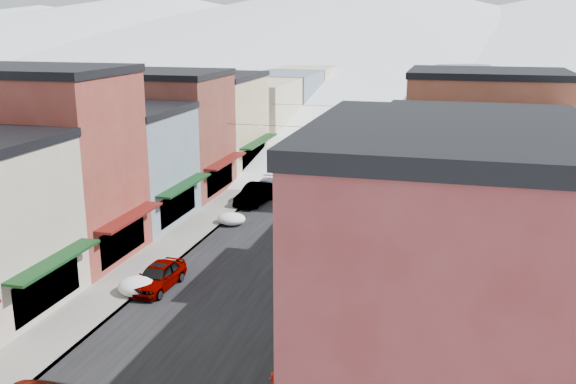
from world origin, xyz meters
The scene contains 34 objects.
road centered at (0.00, 60.00, 0.01)m, with size 10.00×160.00×0.01m, color black.
sidewalk_left centered at (-6.60, 60.00, 0.07)m, with size 3.20×160.00×0.15m, color gray.
sidewalk_right centered at (6.60, 60.00, 0.07)m, with size 3.20×160.00×0.15m, color gray.
curb_left centered at (-5.05, 60.00, 0.07)m, with size 0.10×160.00×0.15m, color slate.
curb_right centered at (5.05, 60.00, 0.07)m, with size 0.10×160.00×0.15m, color slate.
bldg_l_brick_near centered at (-13.69, 20.50, 6.26)m, with size 12.30×8.20×12.50m.
bldg_l_grayblue centered at (-13.19, 29.00, 4.51)m, with size 11.30×9.20×9.00m.
bldg_l_brick_far centered at (-14.19, 38.00, 5.51)m, with size 13.30×9.20×11.00m.
bldg_l_tan centered at (-13.19, 48.00, 5.01)m, with size 11.30×11.20×10.00m.
bldg_r_brick_near centered at (13.69, 3.00, 6.26)m, with size 12.30×9.20×12.50m.
bldg_r_green centered at (13.19, 12.00, 4.76)m, with size 11.30×9.20×9.50m.
bldg_r_blue centered at (13.19, 21.00, 5.26)m, with size 11.30×9.20×10.50m.
bldg_r_cream centered at (13.69, 30.00, 4.51)m, with size 12.30×9.20×9.00m.
bldg_r_brick_far centered at (14.19, 39.00, 5.76)m, with size 13.30×9.20×11.50m.
bldg_r_tan centered at (13.19, 49.00, 4.76)m, with size 11.30×11.20×9.50m.
distant_blocks centered at (0.00, 83.00, 4.00)m, with size 34.00×55.00×8.00m.
mountain_ridge centered at (-19.47, 277.18, 14.36)m, with size 670.00×340.00×34.00m.
overhead_cables centered at (0.00, 47.50, 6.20)m, with size 16.40×15.04×0.04m.
car_silver_sedan centered at (-4.30, 17.38, 0.78)m, with size 1.84×4.57×1.56m, color #96989D.
car_dark_hatch centered at (-4.30, 36.17, 0.86)m, with size 1.81×5.19×1.71m, color black.
car_silver_wagon centered at (-4.30, 39.40, 0.67)m, with size 1.88×4.62×1.34m, color #9EA0A5.
car_green_sedan centered at (4.30, 23.30, 0.73)m, with size 1.54×4.42×1.45m, color black.
car_gray_suv centered at (3.50, 24.97, 0.84)m, with size 1.98×4.93×1.68m, color gray.
car_black_sedan centered at (4.30, 41.84, 0.77)m, with size 2.15×5.28×1.53m, color black.
car_lane_silver centered at (-1.81, 52.90, 0.73)m, with size 1.72×4.27×1.46m, color #999CA1.
car_lane_white centered at (1.77, 71.99, 0.68)m, with size 2.27×4.92×1.37m, color silver.
fire_hydrant centered at (5.20, 8.76, 0.47)m, with size 0.41×0.31×0.69m.
parking_sign centered at (5.20, 10.85, 1.34)m, with size 0.11×0.27×2.03m.
trash_can centered at (5.20, 15.81, 0.65)m, with size 0.58×0.58×0.99m.
streetlamp_near centered at (5.20, 26.73, 3.05)m, with size 0.38×0.38×4.60m.
streetlamp_far centered at (5.20, 43.98, 3.18)m, with size 0.40×0.40×4.80m.
snow_pile_near centered at (-4.88, 16.32, 0.51)m, with size 2.53×2.76×1.07m.
snow_pile_mid centered at (-4.28, 30.12, 0.45)m, with size 2.20×2.56×0.93m.
snow_pile_far centered at (-4.64, 35.18, 0.43)m, with size 2.11×2.50×0.89m.
Camera 1 is at (11.97, -14.44, 15.14)m, focal length 40.00 mm.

